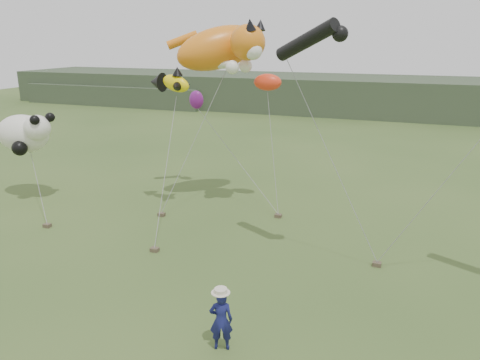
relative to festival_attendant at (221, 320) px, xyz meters
name	(u,v)px	position (x,y,z in m)	size (l,w,h in m)	color
ground	(173,306)	(-2.30, 1.40, -0.89)	(120.00, 120.00, 0.00)	#385123
headland	(329,94)	(-5.41, 46.08, 1.03)	(90.00, 13.00, 4.00)	#2D3D28
festival_attendant	(221,320)	(0.00, 0.00, 0.00)	(0.65, 0.43, 1.78)	navy
sandbag_anchors	(199,232)	(-4.03, 7.04, -0.81)	(14.86, 5.68, 0.16)	brown
cat_kite	(225,48)	(-4.48, 11.38, 7.01)	(5.83, 4.60, 2.94)	orange
fish_kite	(169,82)	(-6.63, 9.58, 5.44)	(2.42, 1.58, 1.30)	yellow
tube_kites	(457,39)	(5.39, 5.89, 7.42)	(11.40, 2.32, 1.46)	black
panda_kite	(25,133)	(-14.67, 8.42, 2.66)	(3.52, 2.27, 2.19)	white
misc_kites	(241,89)	(-4.00, 12.38, 4.97)	(5.69, 2.15, 2.14)	#FF3A1C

